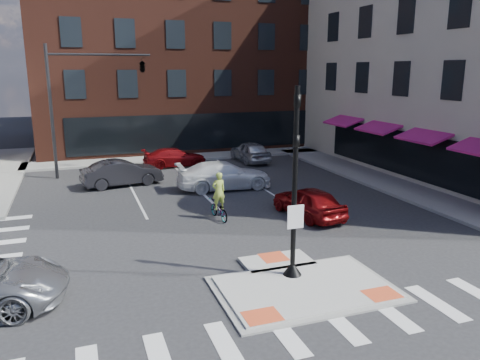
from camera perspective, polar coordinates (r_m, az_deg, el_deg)
name	(u,v)px	position (r m, az deg, el deg)	size (l,w,h in m)	color
ground	(298,283)	(15.19, 7.04, -12.36)	(120.00, 120.00, 0.00)	#28282B
refuge_island	(301,285)	(14.96, 7.49, -12.58)	(5.40, 4.65, 0.13)	gray
sidewalk_e	(388,183)	(28.72, 17.55, -0.30)	(3.00, 24.00, 0.15)	gray
sidewalk_n	(205,156)	(36.00, -4.30, 2.98)	(26.00, 3.00, 0.15)	gray
building_n	(175,55)	(45.15, -7.95, 14.85)	(24.40, 18.40, 15.50)	#4B2117
building_far_left	(90,81)	(64.24, -17.86, 11.39)	(10.00, 12.00, 10.00)	slate
building_far_right	(185,73)	(67.92, -6.70, 12.85)	(12.00, 12.00, 12.00)	brown
signal_pole	(294,208)	(14.66, 6.61, -3.41)	(0.60, 0.60, 5.98)	black
mast_arm_signal	(118,75)	(30.31, -14.60, 12.30)	(6.10, 2.24, 8.00)	black
red_sedan	(309,202)	(21.45, 8.36, -2.64)	(1.65, 4.10, 1.40)	maroon
white_pickup	(224,175)	(26.14, -1.94, 0.57)	(2.15, 5.29, 1.54)	white
bg_car_dark	(122,173)	(27.71, -14.19, 0.85)	(1.57, 4.51, 1.49)	#26252A
bg_car_silver	(250,152)	(33.81, 1.24, 3.48)	(1.76, 4.37, 1.49)	silver
bg_car_red	(175,157)	(32.54, -7.96, 2.75)	(1.76, 4.33, 1.26)	maroon
cyclist	(219,204)	(20.87, -2.61, -2.89)	(0.79, 1.74, 2.14)	#3F3F44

